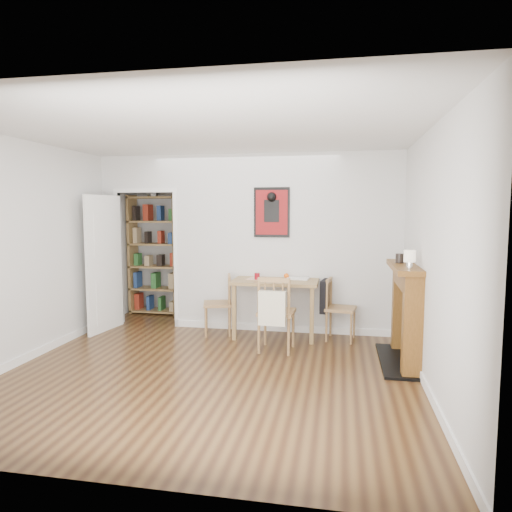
% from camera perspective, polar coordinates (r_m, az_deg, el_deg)
% --- Properties ---
extents(ground, '(5.20, 5.20, 0.00)m').
position_cam_1_polar(ground, '(5.66, -4.26, -12.62)').
color(ground, brown).
rests_on(ground, ground).
extents(room_shell, '(5.20, 5.20, 5.20)m').
position_cam_1_polar(room_shell, '(6.68, -0.58, 1.59)').
color(room_shell, silver).
rests_on(room_shell, ground).
extents(dining_table, '(1.19, 0.76, 0.81)m').
position_cam_1_polar(dining_table, '(6.45, 2.49, -3.80)').
color(dining_table, olive).
rests_on(dining_table, ground).
extents(chair_left, '(0.53, 0.53, 0.87)m').
position_cam_1_polar(chair_left, '(6.61, -4.82, -6.05)').
color(chair_left, '#9C7848').
rests_on(chair_left, ground).
extents(chair_right, '(0.54, 0.49, 0.85)m').
position_cam_1_polar(chair_right, '(6.40, 10.37, -6.44)').
color(chair_right, '#9C7848').
rests_on(chair_right, ground).
extents(chair_front, '(0.51, 0.57, 0.97)m').
position_cam_1_polar(chair_front, '(5.81, 2.55, -7.09)').
color(chair_front, '#9C7848').
rests_on(chair_front, ground).
extents(bookshelf, '(0.86, 0.34, 2.04)m').
position_cam_1_polar(bookshelf, '(8.04, -12.52, 0.07)').
color(bookshelf, olive).
rests_on(bookshelf, ground).
extents(fireplace, '(0.45, 1.25, 1.16)m').
position_cam_1_polar(fireplace, '(5.62, 18.34, -6.53)').
color(fireplace, brown).
rests_on(fireplace, ground).
extents(red_glass, '(0.07, 0.07, 0.10)m').
position_cam_1_polar(red_glass, '(6.39, 0.14, -2.56)').
color(red_glass, maroon).
rests_on(red_glass, dining_table).
extents(orange_fruit, '(0.07, 0.07, 0.07)m').
position_cam_1_polar(orange_fruit, '(6.54, 3.82, -2.48)').
color(orange_fruit, '#FF600D').
rests_on(orange_fruit, dining_table).
extents(placemat, '(0.43, 0.34, 0.00)m').
position_cam_1_polar(placemat, '(6.48, 0.75, -2.86)').
color(placemat, beige).
rests_on(placemat, dining_table).
extents(notebook, '(0.33, 0.26, 0.02)m').
position_cam_1_polar(notebook, '(6.49, 5.25, -2.82)').
color(notebook, silver).
rests_on(notebook, dining_table).
extents(mantel_lamp, '(0.13, 0.13, 0.20)m').
position_cam_1_polar(mantel_lamp, '(5.14, 18.67, -0.14)').
color(mantel_lamp, silver).
rests_on(mantel_lamp, fireplace).
extents(ceramic_jar_a, '(0.09, 0.09, 0.11)m').
position_cam_1_polar(ceramic_jar_a, '(5.65, 17.50, -0.28)').
color(ceramic_jar_a, black).
rests_on(ceramic_jar_a, fireplace).
extents(ceramic_jar_b, '(0.07, 0.07, 0.09)m').
position_cam_1_polar(ceramic_jar_b, '(5.86, 17.56, -0.18)').
color(ceramic_jar_b, black).
rests_on(ceramic_jar_b, fireplace).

